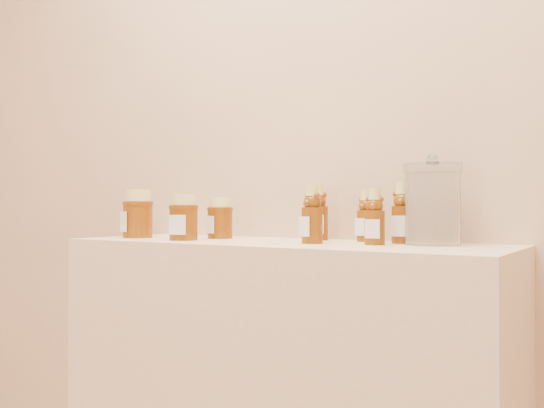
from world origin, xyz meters
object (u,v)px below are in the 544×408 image
Objects in this scene: bear_bottle_back_left at (318,209)px; bear_bottle_front_left at (312,210)px; glass_canister at (433,201)px; honey_jar_left at (138,214)px.

bear_bottle_back_left is 0.16m from bear_bottle_front_left.
bear_bottle_front_left is at bearing -158.48° from glass_canister.
honey_jar_left is 0.68× the size of glass_canister.
glass_canister is at bearing 39.19° from bear_bottle_front_left.
bear_bottle_back_left is at bearing 173.25° from glass_canister.
honey_jar_left is at bearing -159.38° from bear_bottle_front_left.
bear_bottle_back_left is at bearing 42.69° from honey_jar_left.
bear_bottle_front_left is 0.29m from glass_canister.
bear_bottle_front_left is 0.59m from honey_jar_left.
glass_canister is at bearing 33.04° from honey_jar_left.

